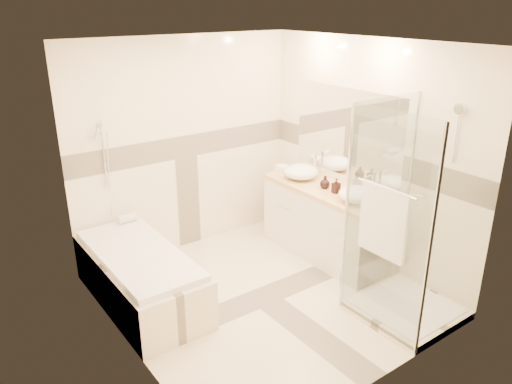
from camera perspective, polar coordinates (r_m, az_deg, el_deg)
room at (r=4.70m, az=1.26°, el=1.41°), size 2.82×3.02×2.52m
bathtub at (r=5.12m, az=-13.09°, el=-9.17°), size 0.75×1.70×0.56m
vanity at (r=5.86m, az=7.84°, el=-3.42°), size 0.58×1.62×0.85m
shower_enclosure at (r=4.88m, az=15.74°, el=-8.33°), size 0.96×0.93×2.04m
vessel_sink_near at (r=5.95m, az=5.15°, el=2.33°), size 0.42×0.42×0.17m
vessel_sink_far at (r=5.35m, az=11.51°, el=-0.27°), size 0.40×0.40×0.16m
faucet_near at (r=6.07m, az=6.71°, el=3.41°), size 0.11×0.03×0.28m
faucet_far at (r=5.48m, az=13.11°, el=0.95°), size 0.11×0.03×0.27m
amenity_bottle_a at (r=5.55m, az=9.14°, el=0.72°), size 0.08×0.08×0.17m
amenity_bottle_b at (r=5.67m, az=7.89°, el=1.13°), size 0.12×0.12×0.15m
folded_towels at (r=6.18m, az=3.36°, el=2.63°), size 0.17×0.25×0.07m
rolled_towel at (r=5.65m, az=-14.48°, el=-2.91°), size 0.21×0.09×0.09m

